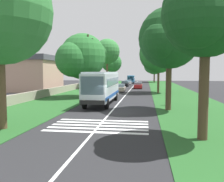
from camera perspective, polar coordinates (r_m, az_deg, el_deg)
ground at (r=22.47m, az=-0.26°, el=-5.01°), size 160.00×160.00×0.00m
grass_verge_left at (r=38.82m, az=-9.09°, el=-0.97°), size 120.00×8.00×0.04m
grass_verge_right at (r=37.45m, az=15.66°, el=-1.29°), size 120.00×8.00×0.04m
centre_line at (r=37.25m, az=3.06°, el=-1.18°), size 110.00×0.16×0.01m
coach_bus at (r=28.01m, az=-2.26°, el=1.31°), size 11.16×2.62×3.73m
zebra_crossing at (r=16.94m, az=-3.07°, el=-8.20°), size 4.05×6.80×0.01m
trailing_car_0 at (r=45.51m, az=1.97°, el=0.71°), size 4.30×1.78×1.43m
trailing_car_1 at (r=53.77m, az=6.22°, el=1.29°), size 4.30×1.78×1.43m
trailing_car_2 at (r=61.30m, az=3.10°, el=1.71°), size 4.30×1.78×1.43m
trailing_car_3 at (r=69.78m, az=3.82°, el=2.06°), size 4.30×1.78×1.43m
trailing_minibus_0 at (r=78.28m, az=4.57°, el=2.98°), size 6.00×2.14×2.53m
roadside_tree_left_0 at (r=66.48m, az=-0.10°, el=6.54°), size 6.25×5.22×8.69m
roadside_tree_left_1 at (r=35.32m, az=-7.37°, el=7.80°), size 8.12×6.76×9.22m
roadside_tree_left_2 at (r=53.29m, az=-1.35°, el=9.17°), size 6.40×5.54×10.88m
roadside_tree_right_0 at (r=43.19m, az=10.79°, el=8.38°), size 8.38×6.74×10.20m
roadside_tree_right_1 at (r=24.06m, az=13.14°, el=11.77°), size 6.67×5.88×9.85m
roadside_tree_right_2 at (r=14.23m, az=20.75°, el=16.15°), size 5.92×4.72×9.17m
roadside_tree_right_3 at (r=85.79m, az=9.84°, el=6.10°), size 8.55×7.10×9.73m
utility_pole at (r=33.54m, az=-5.66°, el=6.00°), size 0.24×1.40×8.80m
roadside_wall at (r=44.57m, az=-11.39°, el=0.47°), size 70.00×0.40×1.14m
roadside_building at (r=50.18m, az=-18.85°, el=4.04°), size 10.98×10.60×6.85m
pedestrian at (r=27.30m, az=13.18°, el=-1.51°), size 0.34×0.34×1.69m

